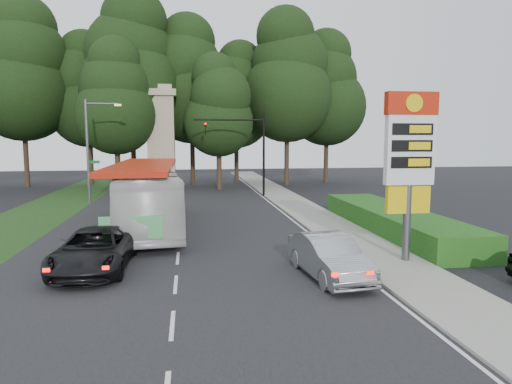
{
  "coord_description": "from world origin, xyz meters",
  "views": [
    {
      "loc": [
        0.5,
        -15.02,
        5.05
      ],
      "look_at": [
        4.05,
        8.79,
        2.2
      ],
      "focal_mm": 32.0,
      "sensor_mm": 36.0,
      "label": 1
    }
  ],
  "objects": [
    {
      "name": "tree_center_left",
      "position": [
        -5.0,
        33.0,
        12.02
      ],
      "size": [
        10.08,
        10.08,
        19.8
      ],
      "color": "#2D2116",
      "rests_on": "ground"
    },
    {
      "name": "road_surface",
      "position": [
        0.0,
        12.0,
        0.01
      ],
      "size": [
        14.0,
        80.0,
        0.02
      ],
      "primitive_type": "cube",
      "color": "black",
      "rests_on": "ground"
    },
    {
      "name": "monument",
      "position": [
        -2.0,
        30.0,
        5.1
      ],
      "size": [
        3.0,
        3.0,
        10.05
      ],
      "color": "tan",
      "rests_on": "ground"
    },
    {
      "name": "tree_west_mid",
      "position": [
        -16.0,
        35.0,
        11.69
      ],
      "size": [
        9.8,
        9.8,
        19.25
      ],
      "color": "#2D2116",
      "rests_on": "ground"
    },
    {
      "name": "tree_east_near",
      "position": [
        6.0,
        37.0,
        9.68
      ],
      "size": [
        8.12,
        8.12,
        15.95
      ],
      "color": "#2D2116",
      "rests_on": "ground"
    },
    {
      "name": "tree_monument_left",
      "position": [
        -6.0,
        29.0,
        8.68
      ],
      "size": [
        7.28,
        7.28,
        14.3
      ],
      "color": "#2D2116",
      "rests_on": "ground"
    },
    {
      "name": "transit_bus",
      "position": [
        -1.91,
        10.75,
        1.83
      ],
      "size": [
        4.52,
        13.38,
        3.66
      ],
      "primitive_type": "imported",
      "rotation": [
        0.0,
        0.0,
        0.11
      ],
      "color": "silver",
      "rests_on": "ground"
    },
    {
      "name": "suv_charcoal",
      "position": [
        -3.12,
        2.83,
        0.79
      ],
      "size": [
        2.75,
        5.72,
        1.57
      ],
      "primitive_type": "imported",
      "rotation": [
        0.0,
        0.0,
        -0.03
      ],
      "color": "black",
      "rests_on": "ground"
    },
    {
      "name": "ground",
      "position": [
        0.0,
        0.0,
        0.0
      ],
      "size": [
        120.0,
        120.0,
        0.0
      ],
      "primitive_type": "plane",
      "color": "black",
      "rests_on": "ground"
    },
    {
      "name": "tree_east_mid",
      "position": [
        11.0,
        33.0,
        11.35
      ],
      "size": [
        9.52,
        9.52,
        18.7
      ],
      "color": "#2D2116",
      "rests_on": "ground"
    },
    {
      "name": "sidewalk_right",
      "position": [
        8.5,
        12.0,
        0.06
      ],
      "size": [
        3.0,
        80.0,
        0.12
      ],
      "primitive_type": "cube",
      "color": "gray",
      "rests_on": "ground"
    },
    {
      "name": "tree_west_near",
      "position": [
        -10.0,
        37.0,
        10.02
      ],
      "size": [
        8.4,
        8.4,
        16.5
      ],
      "color": "#2D2116",
      "rests_on": "ground"
    },
    {
      "name": "tree_monument_right",
      "position": [
        3.5,
        29.5,
        8.01
      ],
      "size": [
        6.72,
        6.72,
        13.2
      ],
      "color": "#2D2116",
      "rests_on": "ground"
    },
    {
      "name": "streetlight_signs",
      "position": [
        -6.99,
        22.01,
        4.44
      ],
      "size": [
        2.75,
        0.98,
        8.0
      ],
      "color": "#59595E",
      "rests_on": "ground"
    },
    {
      "name": "sedan_silver",
      "position": [
        5.5,
        0.54,
        0.78
      ],
      "size": [
        2.13,
        4.88,
        1.56
      ],
      "primitive_type": "imported",
      "rotation": [
        0.0,
        0.0,
        0.1
      ],
      "color": "#ABADB2",
      "rests_on": "ground"
    },
    {
      "name": "tree_far_east",
      "position": [
        16.0,
        35.0,
        10.35
      ],
      "size": [
        8.68,
        8.68,
        17.05
      ],
      "color": "#2D2116",
      "rests_on": "ground"
    },
    {
      "name": "gas_station_pylon",
      "position": [
        9.2,
        1.99,
        4.45
      ],
      "size": [
        2.1,
        0.45,
        6.85
      ],
      "color": "#59595E",
      "rests_on": "ground"
    },
    {
      "name": "tree_center_right",
      "position": [
        1.0,
        35.0,
        11.02
      ],
      "size": [
        9.24,
        9.24,
        18.15
      ],
      "color": "#2D2116",
      "rests_on": "ground"
    },
    {
      "name": "grass_verge_left",
      "position": [
        -9.5,
        18.0,
        0.01
      ],
      "size": [
        5.0,
        50.0,
        0.02
      ],
      "primitive_type": "cube",
      "color": "#193814",
      "rests_on": "ground"
    },
    {
      "name": "traffic_signal_mast",
      "position": [
        5.68,
        24.0,
        4.67
      ],
      "size": [
        6.1,
        0.35,
        7.2
      ],
      "color": "black",
      "rests_on": "ground"
    },
    {
      "name": "hedge",
      "position": [
        11.5,
        8.0,
        0.6
      ],
      "size": [
        3.0,
        14.0,
        1.2
      ],
      "primitive_type": "cube",
      "color": "#1A4A13",
      "rests_on": "ground"
    }
  ]
}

